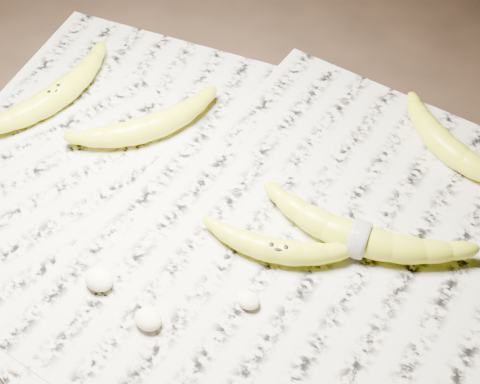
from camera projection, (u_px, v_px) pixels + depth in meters
The scene contains 11 objects.
ground at pixel (221, 222), 0.87m from camera, with size 3.00×3.00×0.00m, color black.
newspaper_patch at pixel (240, 215), 0.87m from camera, with size 0.90×0.70×0.01m, color #BDB5A2.
banana_left_a at pixel (55, 95), 0.98m from camera, with size 0.22×0.06×0.04m, color yellow, non-canonical shape.
banana_left_b at pixel (149, 126), 0.94m from camera, with size 0.19×0.06×0.04m, color yellow, non-canonical shape.
banana_center at pixel (279, 249), 0.82m from camera, with size 0.17×0.05×0.03m, color yellow, non-canonical shape.
banana_taped at pixel (359, 237), 0.82m from camera, with size 0.24×0.06×0.04m, color yellow, non-canonical shape.
banana_upper_b at pixel (447, 145), 0.92m from camera, with size 0.18×0.06×0.04m, color yellow, non-canonical shape.
measuring_tape at pixel (359, 237), 0.82m from camera, with size 0.05×0.05×0.00m, color white.
flesh_chunk_a at pixel (99, 278), 0.80m from camera, with size 0.04×0.03×0.02m, color #F6E5BE.
flesh_chunk_b at pixel (148, 318), 0.77m from camera, with size 0.03×0.03×0.02m, color #F6E5BE.
flesh_chunk_c at pixel (249, 299), 0.78m from camera, with size 0.03×0.02×0.02m, color #F6E5BE.
Camera 1 is at (0.29, -0.43, 0.71)m, focal length 50.00 mm.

